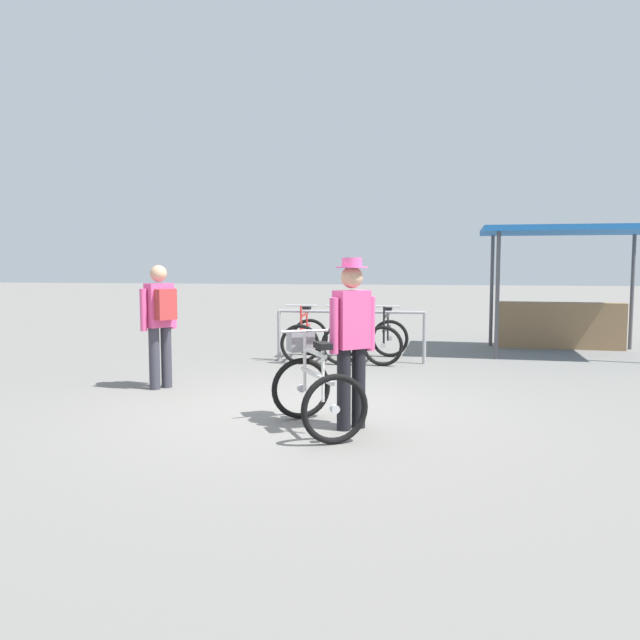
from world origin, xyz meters
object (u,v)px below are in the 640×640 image
at_px(racked_bike_red, 305,338).
at_px(pedestrian_with_backpack, 160,318).
at_px(person_with_featured_bike, 352,336).
at_px(market_stall, 566,277).
at_px(racked_bike_white, 345,339).
at_px(racked_bike_black, 387,340).
at_px(featured_bicycle, 314,385).

distance_m(racked_bike_red, pedestrian_with_backpack, 3.19).
bearing_deg(person_with_featured_bike, market_stall, 61.43).
xyz_separation_m(person_with_featured_bike, pedestrian_with_backpack, (-2.71, 1.65, -0.01)).
distance_m(racked_bike_white, racked_bike_black, 0.70).
xyz_separation_m(racked_bike_red, pedestrian_with_backpack, (-1.44, -2.79, 0.57)).
xyz_separation_m(racked_bike_red, racked_bike_black, (1.40, 0.00, 0.00)).
bearing_deg(featured_bicycle, racked_bike_black, 83.65).
distance_m(racked_bike_red, racked_bike_black, 1.40).
bearing_deg(featured_bicycle, market_stall, 58.99).
height_order(pedestrian_with_backpack, market_stall, market_stall).
bearing_deg(pedestrian_with_backpack, person_with_featured_bike, -31.26).
distance_m(person_with_featured_bike, market_stall, 7.03).
height_order(racked_bike_red, person_with_featured_bike, person_with_featured_bike).
bearing_deg(pedestrian_with_backpack, featured_bicycle, -35.85).
height_order(person_with_featured_bike, market_stall, market_stall).
distance_m(featured_bicycle, market_stall, 7.31).
height_order(racked_bike_black, pedestrian_with_backpack, pedestrian_with_backpack).
bearing_deg(racked_bike_black, pedestrian_with_backpack, -135.39).
xyz_separation_m(racked_bike_black, pedestrian_with_backpack, (-2.84, -2.80, 0.57)).
bearing_deg(featured_bicycle, racked_bike_red, 101.36).
bearing_deg(pedestrian_with_backpack, market_stall, 36.67).
distance_m(racked_bike_white, market_stall, 4.41).
bearing_deg(person_with_featured_bike, pedestrian_with_backpack, 148.74).
relative_size(racked_bike_white, featured_bicycle, 0.87).
relative_size(featured_bicycle, person_with_featured_bike, 0.73).
bearing_deg(racked_bike_black, market_stall, 28.02).
bearing_deg(market_stall, pedestrian_with_backpack, -143.33).
bearing_deg(racked_bike_white, racked_bike_black, 0.16).
relative_size(racked_bike_red, person_with_featured_bike, 0.64).
xyz_separation_m(racked_bike_red, market_stall, (4.63, 1.72, 1.03)).
height_order(racked_bike_white, market_stall, market_stall).
xyz_separation_m(racked_bike_white, featured_bicycle, (0.20, -4.49, 0.08)).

